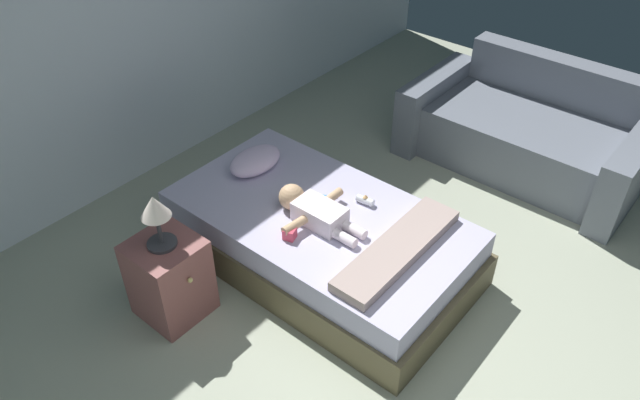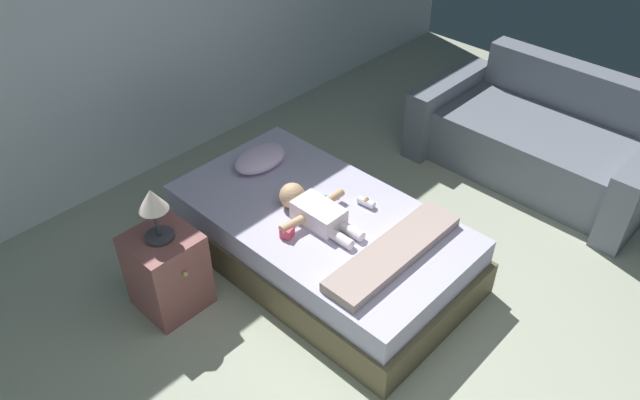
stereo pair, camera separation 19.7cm
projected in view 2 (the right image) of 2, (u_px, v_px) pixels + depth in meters
ground_plane at (442, 387)px, 3.35m from camera, size 8.00×8.00×0.00m
wall_behind_bed at (101, 10)px, 4.14m from camera, size 8.00×0.12×2.69m
bed at (320, 238)px, 4.01m from camera, size 1.11×2.01×0.43m
pillow at (260, 158)px, 4.23m from camera, size 0.42×0.26×0.13m
baby at (312, 210)px, 3.78m from camera, size 0.54×0.63×0.17m
toothbrush at (327, 196)px, 3.99m from camera, size 0.09×0.14×0.02m
couch at (542, 140)px, 4.81m from camera, size 1.07×1.84×0.80m
nightstand at (167, 271)px, 3.67m from camera, size 0.39×0.42×0.54m
lamp at (153, 205)px, 3.36m from camera, size 0.17×0.17×0.35m
blanket at (394, 252)px, 3.53m from camera, size 1.00×0.25×0.07m
toy_block at (287, 232)px, 3.67m from camera, size 0.09×0.09×0.07m
baby_bottle at (366, 202)px, 3.91m from camera, size 0.06×0.12×0.07m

